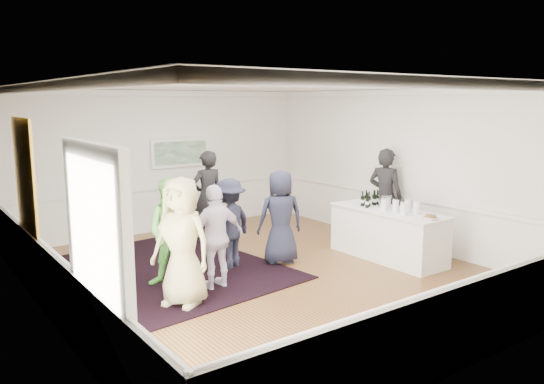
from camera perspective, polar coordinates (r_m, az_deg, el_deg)
floor at (r=9.28m, az=-0.79°, el=-8.83°), size 8.00×8.00×0.00m
ceiling at (r=8.79m, az=-0.84°, el=11.34°), size 7.00×8.00×0.02m
wall_left at (r=7.48m, az=-23.32°, el=-1.51°), size 0.02×8.00×3.20m
wall_right at (r=11.26m, az=13.93°, el=2.55°), size 0.02×8.00×3.20m
wall_back at (r=12.35m, az=-11.57°, el=3.26°), size 7.00×0.02×3.20m
wall_front at (r=6.13m, az=21.28°, el=-3.72°), size 7.00×0.02×3.20m
wainscoting at (r=9.13m, az=-0.80°, el=-5.86°), size 7.00×8.00×1.00m
mirror at (r=8.72m, az=-25.01°, el=1.21°), size 0.05×1.25×1.85m
doorway at (r=5.74m, az=-18.39°, el=-6.32°), size 0.10×1.78×2.56m
landscape_painting at (r=12.46m, az=-9.82°, el=4.20°), size 1.44×0.06×0.66m
area_rug at (r=9.71m, az=-10.82°, el=-8.09°), size 3.65×4.53×0.02m
serving_table at (r=10.29m, az=12.34°, el=-4.43°), size 0.88×2.33×0.94m
bartender at (r=11.25m, az=12.07°, el=-0.46°), size 0.67×0.84×2.01m
guest_tan at (r=7.79m, az=-9.69°, el=-5.31°), size 1.00×1.11×1.90m
guest_green at (r=8.61m, az=-10.58°, el=-4.34°), size 1.09×1.07×1.77m
guest_lilac at (r=8.45m, az=-6.02°, el=-4.83°), size 1.00×0.44×1.68m
guest_dark_a at (r=9.47m, az=-4.62°, el=-3.39°), size 1.19×0.93×1.62m
guest_dark_b at (r=11.22m, az=-6.96°, el=-0.51°), size 0.72×0.48×1.94m
guest_navy at (r=9.70m, az=0.92°, el=-2.70°), size 0.98×0.79×1.73m
wine_bottles at (r=10.50m, az=10.52°, el=-0.61°), size 0.47×0.29×0.31m
juice_pitchers at (r=9.95m, az=13.75°, el=-1.51°), size 0.43×0.61×0.24m
ice_bucket at (r=10.36m, az=12.02°, el=-1.02°), size 0.26×0.26×0.25m
nut_bowl at (r=9.54m, az=16.69°, el=-2.63°), size 0.25×0.25×0.08m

